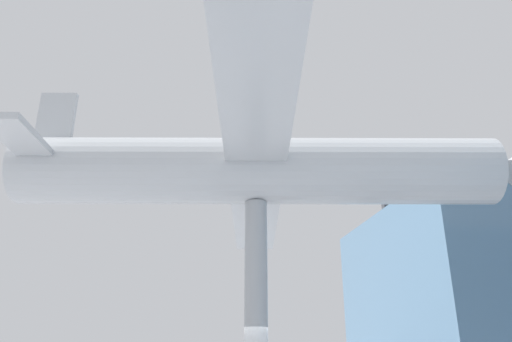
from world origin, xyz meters
The scene contains 3 objects.
glass_pavilion_left centered at (-9.64, 14.44, 4.48)m, with size 11.71×12.83×9.55m.
support_pylon_central centered at (0.00, 0.00, 2.96)m, with size 0.62×0.62×5.91m.
suspended_airplane centered at (0.04, 0.25, 6.90)m, with size 19.71×15.48×3.54m.
Camera 1 is at (13.35, -2.41, 1.50)m, focal length 35.00 mm.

